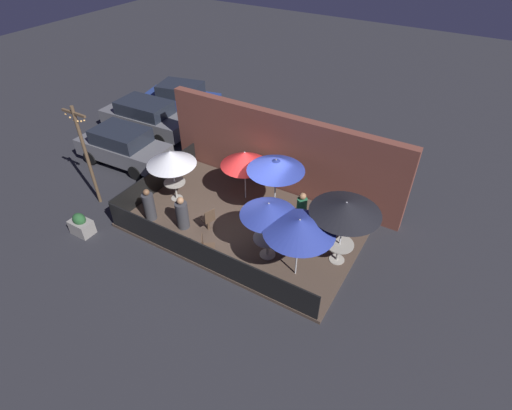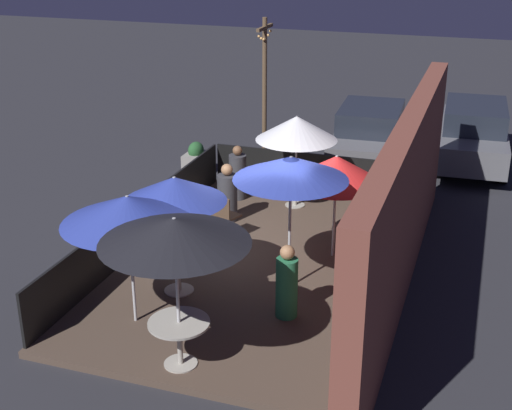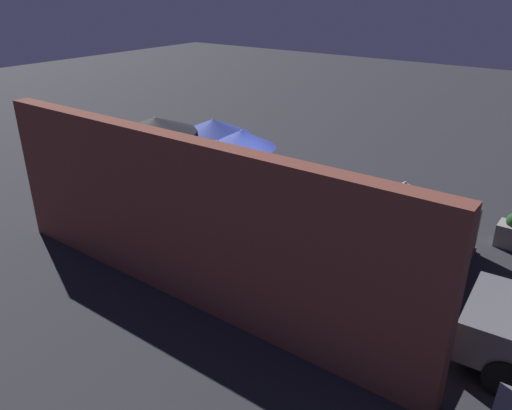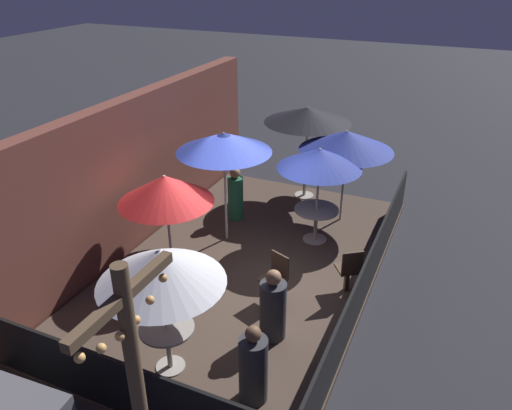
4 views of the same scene
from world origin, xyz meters
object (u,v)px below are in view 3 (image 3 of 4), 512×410
Objects in this scene: dining_table_1 at (160,183)px; patron_1 at (362,217)px; patio_umbrella_5 at (262,194)px; patio_umbrella_3 at (216,150)px; dining_table_0 at (396,252)px; patio_chair_0 at (317,191)px; patron_0 at (421,229)px; patio_umbrella_0 at (403,195)px; patio_umbrella_2 at (241,139)px; dining_table_2 at (242,188)px; patron_2 at (181,213)px; patio_chair_1 at (321,214)px; patio_umbrella_1 at (155,125)px; patio_umbrella_4 at (213,128)px.

dining_table_1 is 5.39m from patron_1.
patio_umbrella_3 is at bearing -16.62° from patio_umbrella_5.
patio_chair_0 reaches higher than dining_table_0.
patio_umbrella_5 is 1.60× the size of patron_0.
patio_chair_0 is (2.92, -1.98, -0.09)m from dining_table_0.
patron_0 is at bearing -148.27° from patio_umbrella_3.
patio_umbrella_0 is 4.58m from patio_umbrella_2.
patron_1 reaches higher than dining_table_2.
patron_2 is (4.70, 1.18, -1.24)m from patio_umbrella_0.
patio_umbrella_0 is at bearing 0.00° from dining_table_0.
patio_umbrella_5 is at bearing 79.19° from patron_0.
patron_2 reaches higher than dining_table_1.
patron_1 is (-3.22, -0.31, -0.04)m from dining_table_2.
patio_chair_1 is (-0.76, 1.14, -0.01)m from patio_chair_0.
patio_chair_1 is at bearing -167.80° from dining_table_1.
dining_table_2 is at bearing -154.98° from patio_umbrella_1.
patio_umbrella_3 is at bearing 14.11° from patio_umbrella_0.
patio_umbrella_3 reaches higher than patron_2.
dining_table_0 is (-2.25, -1.39, -1.16)m from patio_umbrella_5.
patio_chair_1 is at bearing -167.80° from patio_umbrella_1.
patio_umbrella_5 is 3.79m from patron_0.
dining_table_2 is at bearing 90.00° from patio_umbrella_2.
dining_table_0 is 0.86× the size of dining_table_2.
patron_2 is (-1.82, 1.08, 0.01)m from dining_table_1.
patron_2 reaches higher than patron_0.
patron_0 is 0.99× the size of patron_1.
dining_table_1 is 0.71× the size of patron_1.
patio_umbrella_4 is 2.30× the size of dining_table_2.
patio_umbrella_4 reaches higher than patron_2.
patron_2 reaches higher than patio_chair_1.
patio_umbrella_5 reaches higher than dining_table_1.
patio_umbrella_2 is at bearing -90.00° from dining_table_2.
patio_umbrella_4 reaches higher than patron_1.
dining_table_0 is at bearing -179.13° from patio_umbrella_1.
dining_table_2 is 0.74× the size of patron_2.
dining_table_0 is at bearing -148.24° from patio_umbrella_5.
patio_umbrella_2 is (4.50, -0.84, 0.09)m from patio_umbrella_0.
dining_table_1 is (0.00, -0.00, -1.58)m from patio_umbrella_1.
patio_umbrella_5 is at bearing 163.13° from dining_table_1.
patio_umbrella_2 is 1.96m from patio_umbrella_3.
dining_table_2 is 3.24m from patron_1.
patio_umbrella_2 is 1.30m from dining_table_2.
patio_chair_0 is (-1.58, -1.13, -0.09)m from dining_table_2.
dining_table_1 is (2.77, -0.85, -1.66)m from patio_umbrella_3.
patio_umbrella_1 is 1.84× the size of patron_0.
patio_chair_1 is 3.25m from patron_2.
dining_table_1 is at bearing 9.08° from patron_2.
patio_umbrella_0 reaches higher than patio_umbrella_5.
dining_table_1 is at bearing 25.02° from dining_table_2.
dining_table_0 is at bearing -0.00° from patio_chair_1.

